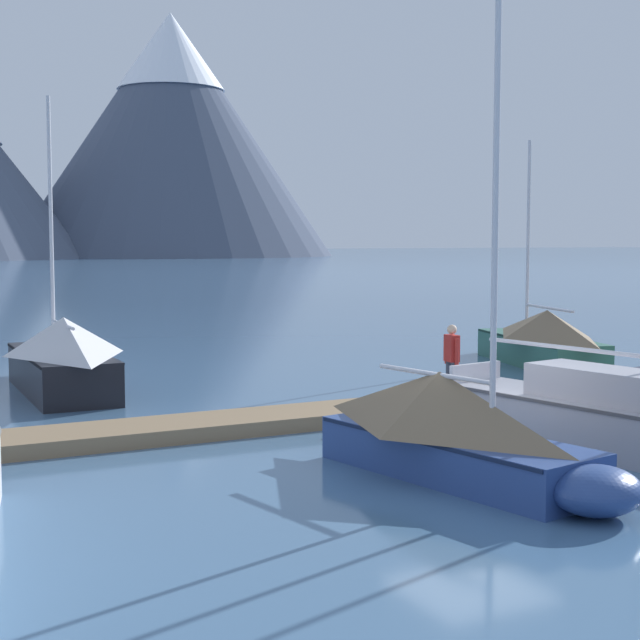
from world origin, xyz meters
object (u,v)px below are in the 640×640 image
object	(u,v)px
person_on_dock	(452,357)
sailboat_end_of_dock	(539,338)
sailboat_mid_dock_starboard	(458,429)
sailboat_far_berth	(618,422)
sailboat_mid_dock_port	(59,356)

from	to	relation	value
person_on_dock	sailboat_end_of_dock	bearing A→B (deg)	37.70
sailboat_mid_dock_starboard	sailboat_far_berth	xyz separation A→B (m)	(3.55, 0.04, -0.20)
sailboat_mid_dock_port	sailboat_far_berth	size ratio (longest dim) A/B	1.01
sailboat_mid_dock_port	person_on_dock	distance (m)	10.04
sailboat_mid_dock_starboard	person_on_dock	distance (m)	5.98
sailboat_mid_dock_port	person_on_dock	world-z (taller)	sailboat_mid_dock_port
sailboat_mid_dock_port	sailboat_mid_dock_starboard	world-z (taller)	sailboat_mid_dock_starboard
sailboat_mid_dock_starboard	sailboat_end_of_dock	xyz separation A→B (m)	(10.51, 10.48, 0.01)
sailboat_mid_dock_port	sailboat_mid_dock_starboard	bearing A→B (deg)	-71.91
sailboat_far_berth	sailboat_end_of_dock	size ratio (longest dim) A/B	1.07
sailboat_mid_dock_starboard	sailboat_far_berth	world-z (taller)	sailboat_mid_dock_starboard
sailboat_mid_dock_port	sailboat_far_berth	xyz separation A→B (m)	(7.44, -11.86, -0.30)
sailboat_mid_dock_port	sailboat_mid_dock_starboard	size ratio (longest dim) A/B	0.95
sailboat_far_berth	sailboat_end_of_dock	xyz separation A→B (m)	(6.96, 10.44, 0.21)
sailboat_mid_dock_port	sailboat_end_of_dock	size ratio (longest dim) A/B	1.08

